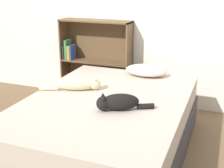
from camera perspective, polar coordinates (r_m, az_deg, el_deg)
name	(u,v)px	position (r m, az deg, el deg)	size (l,w,h in m)	color
ground_plane	(106,152)	(3.13, -1.03, -12.32)	(8.00, 8.00, 0.00)	brown
wall_back	(148,9)	(4.05, 6.61, 13.48)	(8.00, 0.06, 2.50)	white
bed	(106,127)	(3.00, -1.06, -7.83)	(1.47, 2.05, 0.56)	#333338
pillow	(146,70)	(3.58, 6.22, 2.50)	(0.47, 0.30, 0.13)	beige
cat_light	(79,84)	(3.11, -6.10, 0.04)	(0.58, 0.31, 0.14)	beige
cat_dark	(117,102)	(2.63, 0.97, -3.38)	(0.46, 0.29, 0.15)	black
bookshelf	(95,60)	(4.28, -3.07, 4.46)	(0.96, 0.26, 1.10)	brown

